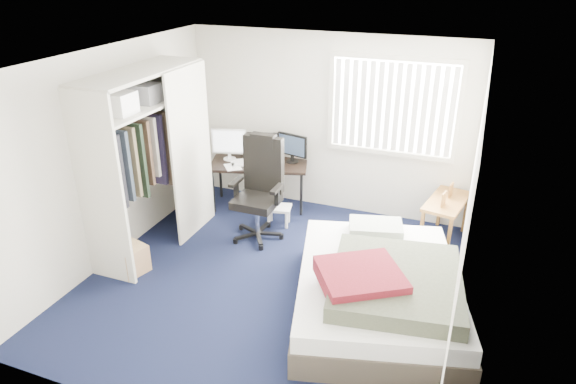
% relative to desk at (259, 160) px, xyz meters
% --- Properties ---
extents(ground, '(4.20, 4.20, 0.00)m').
position_rel_desk_xyz_m(ground, '(0.90, -1.76, -0.72)').
color(ground, black).
rests_on(ground, ground).
extents(room_shell, '(4.20, 4.20, 4.20)m').
position_rel_desk_xyz_m(room_shell, '(0.90, -1.76, 0.79)').
color(room_shell, silver).
rests_on(room_shell, ground).
extents(window_assembly, '(1.72, 0.09, 1.32)m').
position_rel_desk_xyz_m(window_assembly, '(1.80, 0.29, 0.88)').
color(window_assembly, white).
rests_on(window_assembly, ground).
extents(closet, '(0.64, 1.84, 2.22)m').
position_rel_desk_xyz_m(closet, '(-0.78, -1.49, 0.63)').
color(closet, beige).
rests_on(closet, ground).
extents(desk, '(1.51, 1.01, 1.14)m').
position_rel_desk_xyz_m(desk, '(0.00, 0.00, 0.00)').
color(desk, black).
rests_on(desk, ground).
extents(office_chair, '(0.65, 0.65, 1.36)m').
position_rel_desk_xyz_m(office_chair, '(0.36, -0.82, -0.20)').
color(office_chair, black).
rests_on(office_chair, ground).
extents(footstool, '(0.38, 0.33, 0.27)m').
position_rel_desk_xyz_m(footstool, '(0.49, -0.47, -0.51)').
color(footstool, white).
rests_on(footstool, ground).
extents(nightstand, '(0.58, 0.91, 0.76)m').
position_rel_desk_xyz_m(nightstand, '(2.65, -0.11, -0.21)').
color(nightstand, brown).
rests_on(nightstand, ground).
extents(bed, '(2.12, 2.50, 0.71)m').
position_rel_desk_xyz_m(bed, '(2.17, -1.89, -0.42)').
color(bed, '#3F362D').
rests_on(bed, ground).
extents(pine_box, '(0.52, 0.44, 0.33)m').
position_rel_desk_xyz_m(pine_box, '(-0.75, -2.16, -0.55)').
color(pine_box, '#A47452').
rests_on(pine_box, ground).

